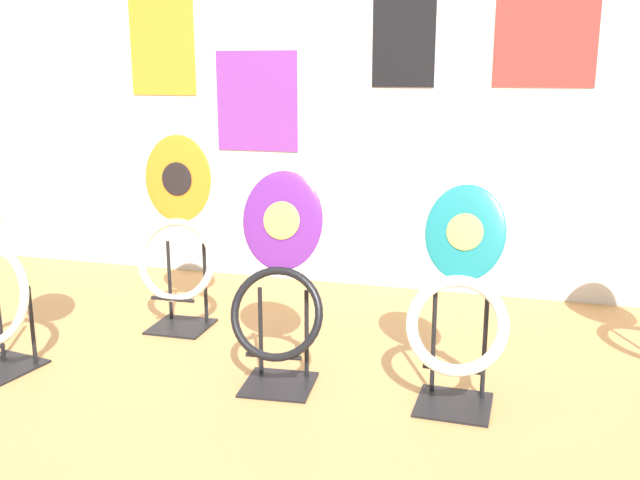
# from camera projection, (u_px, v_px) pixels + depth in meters

# --- Properties ---
(ground_plane) EXTENTS (14.00, 14.00, 0.00)m
(ground_plane) POSITION_uv_depth(u_px,v_px,m) (200.00, 475.00, 2.27)
(ground_plane) COLOR #B7844C
(wall_back) EXTENTS (8.00, 0.07, 2.60)m
(wall_back) POSITION_uv_depth(u_px,v_px,m) (358.00, 61.00, 4.00)
(wall_back) COLOR silver
(wall_back) RESTS_ON ground_plane
(toilet_seat_display_teal_sax) EXTENTS (0.38, 0.35, 0.83)m
(toilet_seat_display_teal_sax) POSITION_uv_depth(u_px,v_px,m) (459.00, 307.00, 2.66)
(toilet_seat_display_teal_sax) COLOR black
(toilet_seat_display_teal_sax) RESTS_ON ground_plane
(toilet_seat_display_orange_sun) EXTENTS (0.41, 0.28, 0.95)m
(toilet_seat_display_orange_sun) POSITION_uv_depth(u_px,v_px,m) (177.00, 243.00, 3.45)
(toilet_seat_display_orange_sun) COLOR black
(toilet_seat_display_orange_sun) RESTS_ON ground_plane
(toilet_seat_display_purple_note) EXTENTS (0.39, 0.32, 0.87)m
(toilet_seat_display_purple_note) POSITION_uv_depth(u_px,v_px,m) (279.00, 284.00, 2.83)
(toilet_seat_display_purple_note) COLOR black
(toilet_seat_display_purple_note) RESTS_ON ground_plane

